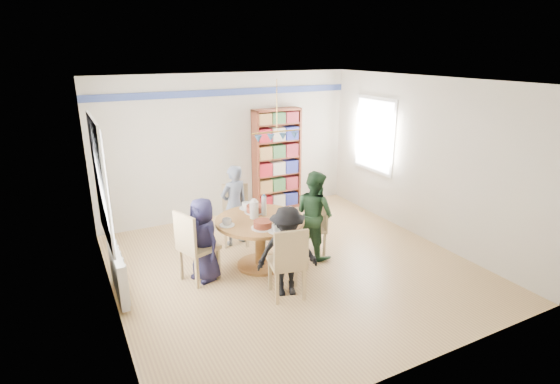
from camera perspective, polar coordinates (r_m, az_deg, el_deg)
ground at (r=6.66m, az=1.61°, el=-9.59°), size 5.00×5.00×0.00m
room_shell at (r=6.71m, az=-3.83°, el=5.65°), size 5.00×5.00×5.00m
radiator at (r=6.11m, az=-20.40°, el=-9.79°), size 0.12×1.00×0.60m
dining_table at (r=6.42m, az=-2.61°, el=-5.17°), size 1.30×1.30×0.75m
chair_left at (r=6.11m, az=-11.27°, el=-6.66°), size 0.58×0.58×1.03m
chair_right at (r=6.91m, az=4.89°, el=-4.27°), size 0.46×0.46×0.85m
chair_far at (r=7.28m, az=-5.81°, el=-2.51°), size 0.56×0.56×0.98m
chair_near at (r=5.61m, az=1.13°, el=-8.89°), size 0.52×0.52×1.00m
person_left at (r=6.15m, az=-9.98°, el=-6.11°), size 0.56×0.68×1.20m
person_right at (r=6.74m, az=4.53°, el=-2.88°), size 0.65×0.76×1.37m
person_far at (r=7.16m, az=-6.01°, el=-1.74°), size 0.55×0.42×1.35m
person_near at (r=5.68m, az=0.94°, el=-7.79°), size 0.89×0.67×1.22m
bookshelf at (r=8.65m, az=-0.43°, el=4.10°), size 0.96×0.29×2.02m
tableware at (r=6.33m, az=-2.97°, el=-2.94°), size 1.23×1.23×0.32m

